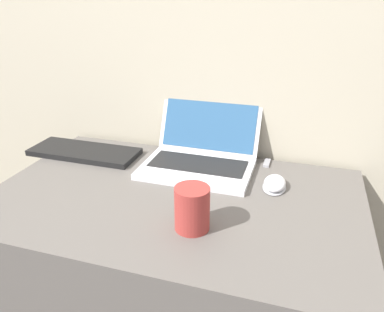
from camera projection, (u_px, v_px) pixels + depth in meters
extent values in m
cube|color=#5B5651|center=(176.00, 287.00, 1.25)|extent=(1.09, 0.68, 0.71)
cube|color=silver|center=(197.00, 169.00, 1.25)|extent=(0.36, 0.24, 0.02)
cube|color=black|center=(198.00, 164.00, 1.26)|extent=(0.32, 0.13, 0.00)
cube|color=silver|center=(210.00, 123.00, 1.35)|extent=(0.36, 0.10, 0.20)
cube|color=#2D567F|center=(210.00, 122.00, 1.34)|extent=(0.33, 0.08, 0.18)
cylinder|color=#9E332D|center=(192.00, 208.00, 0.93)|extent=(0.09, 0.09, 0.12)
cylinder|color=black|center=(192.00, 190.00, 0.91)|extent=(0.08, 0.08, 0.01)
ellipsoid|color=#B2B2B7|center=(274.00, 187.00, 1.15)|extent=(0.07, 0.11, 0.01)
ellipsoid|color=silver|center=(275.00, 183.00, 1.14)|extent=(0.07, 0.11, 0.03)
cube|color=black|center=(85.00, 152.00, 1.38)|extent=(0.40, 0.15, 0.02)
cube|color=#99999E|center=(267.00, 163.00, 1.31)|extent=(0.02, 0.06, 0.01)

